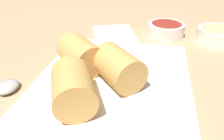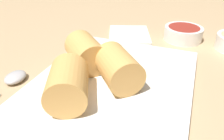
{
  "view_description": "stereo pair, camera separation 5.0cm",
  "coord_description": "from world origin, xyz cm",
  "px_view_note": "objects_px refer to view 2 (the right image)",
  "views": [
    {
      "loc": [
        29.07,
        3.67,
        24.1
      ],
      "look_at": [
        -0.55,
        -2.37,
        5.82
      ],
      "focal_mm": 35.0,
      "sensor_mm": 36.0,
      "label": 1
    },
    {
      "loc": [
        27.66,
        8.48,
        24.1
      ],
      "look_at": [
        -0.55,
        -2.37,
        5.82
      ],
      "focal_mm": 35.0,
      "sensor_mm": 36.0,
      "label": 2
    }
  ],
  "objects_px": {
    "dipping_bowl_near": "(183,33)",
    "napkin": "(129,34)",
    "serving_plate": "(112,85)",
    "spoon": "(12,80)"
  },
  "relations": [
    {
      "from": "dipping_bowl_near",
      "to": "napkin",
      "type": "distance_m",
      "value": 0.14
    },
    {
      "from": "serving_plate",
      "to": "spoon",
      "type": "height_order",
      "value": "same"
    },
    {
      "from": "dipping_bowl_near",
      "to": "spoon",
      "type": "bearing_deg",
      "value": -40.02
    },
    {
      "from": "serving_plate",
      "to": "dipping_bowl_near",
      "type": "distance_m",
      "value": 0.28
    },
    {
      "from": "serving_plate",
      "to": "dipping_bowl_near",
      "type": "xyz_separation_m",
      "value": [
        -0.26,
        0.09,
        0.01
      ]
    },
    {
      "from": "dipping_bowl_near",
      "to": "napkin",
      "type": "bearing_deg",
      "value": -80.66
    },
    {
      "from": "dipping_bowl_near",
      "to": "spoon",
      "type": "relative_size",
      "value": 0.56
    },
    {
      "from": "spoon",
      "to": "dipping_bowl_near",
      "type": "bearing_deg",
      "value": 139.98
    },
    {
      "from": "spoon",
      "to": "serving_plate",
      "type": "bearing_deg",
      "value": 105.57
    },
    {
      "from": "dipping_bowl_near",
      "to": "napkin",
      "type": "height_order",
      "value": "dipping_bowl_near"
    }
  ]
}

